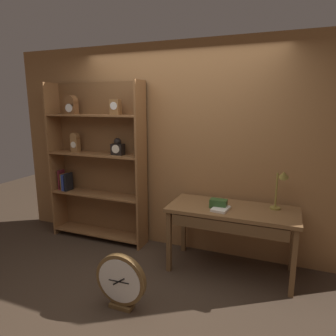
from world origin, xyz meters
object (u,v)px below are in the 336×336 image
(open_repair_manual, at_px, (221,209))
(bookshelf, at_px, (97,163))
(workbench, at_px, (232,216))
(desk_lamp, at_px, (281,184))
(toolbox_small, at_px, (218,204))
(round_clock_large, at_px, (121,281))

(open_repair_manual, bearing_deg, bookshelf, 177.01)
(workbench, bearing_deg, desk_lamp, 15.59)
(bookshelf, xyz_separation_m, toolbox_small, (1.75, -0.27, -0.28))
(toolbox_small, height_order, round_clock_large, toolbox_small)
(workbench, distance_m, toolbox_small, 0.20)
(bookshelf, relative_size, desk_lamp, 4.70)
(bookshelf, height_order, toolbox_small, bookshelf)
(open_repair_manual, distance_m, round_clock_large, 1.25)
(open_repair_manual, relative_size, round_clock_large, 0.41)
(bookshelf, xyz_separation_m, desk_lamp, (2.37, -0.12, -0.03))
(desk_lamp, distance_m, round_clock_large, 1.87)
(open_repair_manual, xyz_separation_m, round_clock_large, (-0.71, -0.90, -0.49))
(workbench, height_order, round_clock_large, workbench)
(workbench, height_order, toolbox_small, toolbox_small)
(bookshelf, distance_m, desk_lamp, 2.37)
(workbench, xyz_separation_m, toolbox_small, (-0.15, -0.02, 0.13))
(bookshelf, bearing_deg, desk_lamp, -2.81)
(bookshelf, height_order, round_clock_large, bookshelf)
(bookshelf, height_order, open_repair_manual, bookshelf)
(toolbox_small, bearing_deg, desk_lamp, 14.11)
(desk_lamp, xyz_separation_m, open_repair_manual, (-0.58, -0.22, -0.28))
(workbench, distance_m, open_repair_manual, 0.17)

